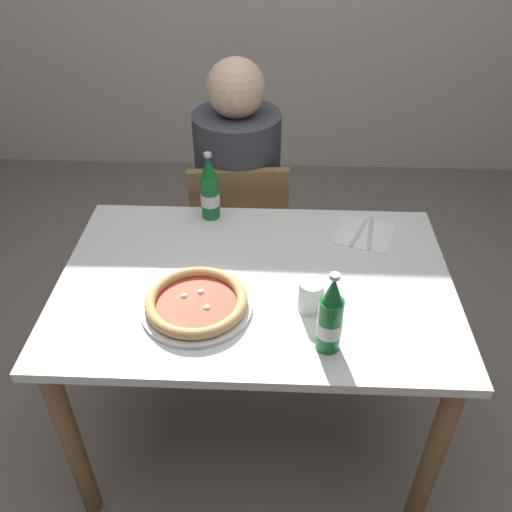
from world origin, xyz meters
TOP-DOWN VIEW (x-y plane):
  - ground_plane at (0.00, 0.00)m, footprint 8.00×8.00m
  - dining_table_main at (0.00, 0.00)m, footprint 1.20×0.80m
  - chair_behind_table at (-0.09, 0.61)m, footprint 0.43×0.43m
  - diner_seated at (-0.10, 0.66)m, footprint 0.34×0.34m
  - pizza_margherita_near at (-0.16, -0.14)m, footprint 0.32×0.32m
  - beer_bottle_left at (-0.17, 0.34)m, footprint 0.07×0.07m
  - beer_bottle_center at (0.20, -0.27)m, footprint 0.07×0.07m
  - napkin_with_cutlery at (0.36, 0.25)m, footprint 0.23×0.23m
  - paper_cup at (0.16, -0.12)m, footprint 0.07×0.07m

SIDE VIEW (x-z plane):
  - ground_plane at x=0.00m, z-range 0.00..0.00m
  - chair_behind_table at x=-0.09m, z-range 0.06..0.91m
  - diner_seated at x=-0.10m, z-range -0.02..1.19m
  - dining_table_main at x=0.00m, z-range 0.26..1.01m
  - napkin_with_cutlery at x=0.36m, z-range 0.75..0.76m
  - pizza_margherita_near at x=-0.16m, z-range 0.75..0.79m
  - paper_cup at x=0.16m, z-range 0.75..0.84m
  - beer_bottle_left at x=-0.17m, z-range 0.73..0.98m
  - beer_bottle_center at x=0.20m, z-range 0.73..0.98m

